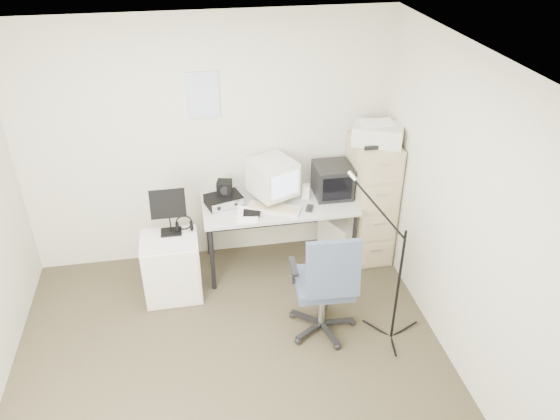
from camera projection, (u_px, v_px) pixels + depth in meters
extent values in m
cube|color=#3F3729|center=(234.00, 377.00, 4.42)|extent=(3.60, 3.60, 0.01)
cube|color=white|center=(215.00, 72.00, 3.12)|extent=(3.60, 3.60, 0.01)
cube|color=beige|center=(209.00, 144.00, 5.28)|extent=(3.60, 0.02, 2.50)
cube|color=beige|center=(468.00, 225.00, 4.04)|extent=(0.02, 3.60, 2.50)
cube|color=white|center=(203.00, 95.00, 5.01)|extent=(0.30, 0.02, 0.44)
cube|color=tan|center=(370.00, 199.00, 5.57)|extent=(0.40, 0.60, 1.30)
cube|color=silver|center=(378.00, 134.00, 5.15)|extent=(0.55, 0.48, 0.18)
cube|color=silver|center=(279.00, 233.00, 5.54)|extent=(1.50, 0.70, 0.73)
cube|color=silver|center=(273.00, 181.00, 5.30)|extent=(0.51, 0.52, 0.42)
cube|color=black|center=(332.00, 180.00, 5.42)|extent=(0.35, 0.38, 0.32)
cube|color=beige|center=(306.00, 192.00, 5.40)|extent=(0.09, 0.09, 0.14)
cube|color=silver|center=(274.00, 209.00, 5.22)|extent=(0.53, 0.37, 0.03)
cube|color=black|center=(310.00, 208.00, 5.23)|extent=(0.10, 0.12, 0.03)
cube|color=black|center=(224.00, 200.00, 5.30)|extent=(0.39, 0.32, 0.10)
cube|color=black|center=(224.00, 187.00, 5.27)|extent=(0.16, 0.16, 0.14)
cube|color=white|center=(248.00, 214.00, 5.15)|extent=(0.24, 0.30, 0.02)
cube|color=silver|center=(338.00, 237.00, 5.77)|extent=(0.36, 0.48, 0.41)
cube|color=#4F5A75|center=(323.00, 281.00, 4.62)|extent=(0.65, 0.65, 1.07)
cube|color=beige|center=(172.00, 267.00, 5.13)|extent=(0.52, 0.42, 0.65)
cube|color=black|center=(169.00, 211.00, 4.93)|extent=(0.32, 0.18, 0.46)
torus|color=black|center=(184.00, 226.00, 5.05)|extent=(0.21, 0.21, 0.03)
cylinder|color=black|center=(400.00, 270.00, 4.43)|extent=(0.03, 0.03, 1.45)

